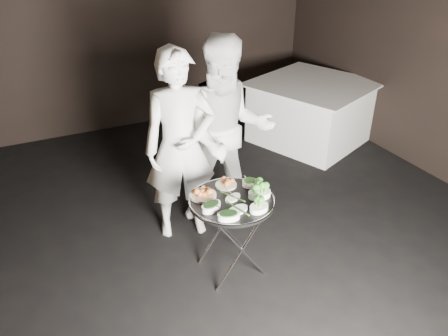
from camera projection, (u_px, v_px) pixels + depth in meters
name	position (u px, v px, depth m)	size (l,w,h in m)	color
floor	(225.00, 266.00, 3.95)	(6.00, 7.00, 0.05)	black
wall_back	(112.00, 24.00, 5.98)	(6.00, 0.05, 3.00)	black
tray_stand	(232.00, 232.00, 3.70)	(0.49, 0.41, 0.71)	silver
serving_tray	(232.00, 201.00, 3.54)	(0.71, 0.71, 0.04)	black
potato_plate_a	(203.00, 193.00, 3.57)	(0.23, 0.23, 0.08)	beige
potato_plate_b	(226.00, 183.00, 3.72)	(0.19, 0.19, 0.07)	beige
greens_bowl	(250.00, 182.00, 3.72)	(0.13, 0.13, 0.07)	white
asparagus_plate_a	(233.00, 197.00, 3.54)	(0.19, 0.15, 0.03)	white
asparagus_plate_b	(237.00, 209.00, 3.39)	(0.21, 0.16, 0.04)	white
spinach_bowl_a	(211.00, 206.00, 3.40)	(0.21, 0.17, 0.07)	white
spinach_bowl_b	(229.00, 215.00, 3.29)	(0.20, 0.15, 0.07)	white
broccoli_bowl_a	(259.00, 193.00, 3.56)	(0.20, 0.15, 0.08)	white
broccoli_bowl_b	(259.00, 207.00, 3.39)	(0.19, 0.16, 0.07)	white
serving_utensils	(230.00, 190.00, 3.57)	(0.58, 0.42, 0.01)	silver
waiter_left	(180.00, 147.00, 3.97)	(0.66, 0.44, 1.82)	silver
waiter_right	(228.00, 133.00, 4.18)	(0.91, 0.71, 1.87)	silver
dining_table	(311.00, 112.00, 6.05)	(1.47, 1.47, 0.84)	white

